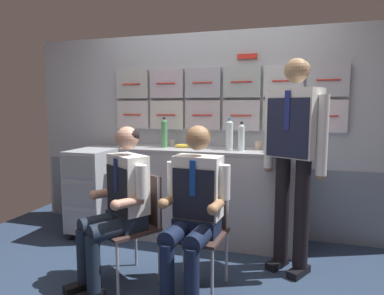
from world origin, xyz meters
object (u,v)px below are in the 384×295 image
Objects in this scene: service_trolley at (96,188)px; crew_member_left at (119,200)px; folding_chair_center at (201,219)px; crew_member_standing at (294,146)px; coffee_cup_spare at (172,143)px; water_bottle_short at (241,137)px; snack_banana at (183,146)px; crew_member_center at (194,204)px; folding_chair_left at (138,215)px.

crew_member_left is (0.77, -0.90, 0.17)m from service_trolley.
crew_member_standing is (0.66, 0.41, 0.54)m from folding_chair_center.
crew_member_standing is (2.03, -0.31, 0.56)m from service_trolley.
crew_member_standing is at bearing -25.80° from coffee_cup_spare.
water_bottle_short is at bearing 52.42° from crew_member_left.
service_trolley is 0.75× the size of crew_member_left.
water_bottle_short is 1.61× the size of snack_banana.
service_trolley is 0.74× the size of crew_member_center.
crew_member_left is 16.75× the size of coffee_cup_spare.
crew_member_center is 1.16m from snack_banana.
folding_chair_left is 1.37m from crew_member_standing.
service_trolley is at bearing 138.34° from folding_chair_left.
folding_chair_left is at bearing 167.61° from crew_member_center.
crew_member_center is at bearing 2.53° from crew_member_left.
folding_chair_left is 1.25m from water_bottle_short.
folding_chair_center is (0.51, 0.05, 0.00)m from folding_chair_left.
snack_banana is at bearing 174.99° from water_bottle_short.
folding_chair_left is 1.04m from snack_banana.
crew_member_center is at bearing -32.80° from service_trolley.
coffee_cup_spare is (-0.61, 1.02, 0.47)m from folding_chair_center.
snack_banana reaches higher than service_trolley.
coffee_cup_spare is (-0.10, 1.08, 0.47)m from folding_chair_left.
crew_member_center reaches higher than water_bottle_short.
folding_chair_center is 1.01m from water_bottle_short.
water_bottle_short is 3.81× the size of coffee_cup_spare.
water_bottle_short is (0.69, 0.87, 0.57)m from folding_chair_left.
crew_member_center is 7.16× the size of snack_banana.
crew_member_left is at bearing -154.68° from crew_member_standing.
crew_member_left is 1.12m from snack_banana.
crew_member_center is 0.71× the size of crew_member_standing.
coffee_cup_spare reaches higher than snack_banana.
folding_chair_left is 3.01× the size of water_bottle_short.
crew_member_left reaches higher than snack_banana.
coffee_cup_spare reaches higher than folding_chair_left.
water_bottle_short reaches higher than snack_banana.
crew_member_left is at bearing -89.64° from coffee_cup_spare.
crew_member_left is at bearing -123.60° from folding_chair_left.
coffee_cup_spare is 0.42× the size of snack_banana.
coffee_cup_spare is (-1.27, 0.61, -0.08)m from crew_member_standing.
crew_member_center is at bearing -63.32° from coffee_cup_spare.
water_bottle_short is 0.82m from coffee_cup_spare.
folding_chair_center is 1.08m from snack_banana.
crew_member_center is (0.59, 0.03, 0.01)m from crew_member_left.
crew_member_standing reaches higher than coffee_cup_spare.
water_bottle_short is 0.62m from snack_banana.
crew_member_center is 1.36m from coffee_cup_spare.
service_trolley is 1.10× the size of folding_chair_left.
service_trolley is at bearing 147.20° from crew_member_center.
service_trolley reaches higher than folding_chair_center.
snack_banana reaches higher than folding_chair_left.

